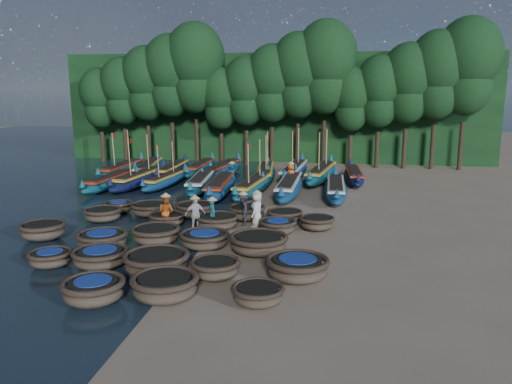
# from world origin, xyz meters

# --- Properties ---
(ground) EXTENTS (120.00, 120.00, 0.00)m
(ground) POSITION_xyz_m (0.00, 0.00, 0.00)
(ground) COLOR #7A6A59
(ground) RESTS_ON ground
(foliage_wall) EXTENTS (40.00, 3.00, 10.00)m
(foliage_wall) POSITION_xyz_m (0.00, 23.50, 5.00)
(foliage_wall) COLOR black
(foliage_wall) RESTS_ON ground
(coracle_2) EXTENTS (2.46, 2.46, 0.80)m
(coracle_2) POSITION_xyz_m (-1.95, -10.10, 0.46)
(coracle_2) COLOR #4D4030
(coracle_2) RESTS_ON ground
(coracle_3) EXTENTS (2.29, 2.29, 0.84)m
(coracle_3) POSITION_xyz_m (0.24, -9.50, 0.48)
(coracle_3) COLOR #4D4030
(coracle_3) RESTS_ON ground
(coracle_4) EXTENTS (2.11, 2.11, 0.64)m
(coracle_4) POSITION_xyz_m (3.31, -9.39, 0.36)
(coracle_4) COLOR #4D4030
(coracle_4) RESTS_ON ground
(coracle_5) EXTENTS (1.73, 1.73, 0.64)m
(coracle_5) POSITION_xyz_m (-5.19, -7.20, 0.37)
(coracle_5) COLOR #4D4030
(coracle_5) RESTS_ON ground
(coracle_6) EXTENTS (2.53, 2.53, 0.73)m
(coracle_6) POSITION_xyz_m (-3.25, -6.94, 0.42)
(coracle_6) COLOR #4D4030
(coracle_6) RESTS_ON ground
(coracle_7) EXTENTS (2.93, 2.93, 0.83)m
(coracle_7) POSITION_xyz_m (-0.84, -7.29, 0.47)
(coracle_7) COLOR #4D4030
(coracle_7) RESTS_ON ground
(coracle_8) EXTENTS (2.02, 2.02, 0.71)m
(coracle_8) POSITION_xyz_m (1.43, -7.41, 0.41)
(coracle_8) COLOR #4D4030
(coracle_8) RESTS_ON ground
(coracle_9) EXTENTS (2.55, 2.55, 0.85)m
(coracle_9) POSITION_xyz_m (4.40, -7.11, 0.49)
(coracle_9) COLOR #4D4030
(coracle_9) RESTS_ON ground
(coracle_10) EXTENTS (2.42, 2.42, 0.80)m
(coracle_10) POSITION_xyz_m (-7.48, -3.98, 0.46)
(coracle_10) COLOR #4D4030
(coracle_10) RESTS_ON ground
(coracle_11) EXTENTS (2.37, 2.37, 0.75)m
(coracle_11) POSITION_xyz_m (-4.19, -4.83, 0.44)
(coracle_11) COLOR #4D4030
(coracle_11) RESTS_ON ground
(coracle_12) EXTENTS (2.60, 2.60, 0.80)m
(coracle_12) POSITION_xyz_m (-2.14, -3.82, 0.46)
(coracle_12) COLOR #4D4030
(coracle_12) RESTS_ON ground
(coracle_13) EXTENTS (2.38, 2.38, 0.72)m
(coracle_13) POSITION_xyz_m (0.15, -4.04, 0.41)
(coracle_13) COLOR #4D4030
(coracle_13) RESTS_ON ground
(coracle_14) EXTENTS (3.04, 3.04, 0.83)m
(coracle_14) POSITION_xyz_m (2.58, -4.42, 0.47)
(coracle_14) COLOR #4D4030
(coracle_14) RESTS_ON ground
(coracle_15) EXTENTS (2.28, 2.28, 0.71)m
(coracle_15) POSITION_xyz_m (-6.22, -0.55, 0.41)
(coracle_15) COLOR #4D4030
(coracle_15) RESTS_ON ground
(coracle_16) EXTENTS (2.11, 2.11, 0.65)m
(coracle_16) POSITION_xyz_m (-2.64, -0.83, 0.37)
(coracle_16) COLOR #4D4030
(coracle_16) RESTS_ON ground
(coracle_17) EXTENTS (2.50, 2.50, 0.71)m
(coracle_17) POSITION_xyz_m (-0.03, -0.99, 0.41)
(coracle_17) COLOR #4D4030
(coracle_17) RESTS_ON ground
(coracle_18) EXTENTS (1.93, 1.93, 0.69)m
(coracle_18) POSITION_xyz_m (3.04, -1.39, 0.40)
(coracle_18) COLOR #4D4030
(coracle_18) RESTS_ON ground
(coracle_19) EXTENTS (2.09, 2.09, 0.68)m
(coracle_19) POSITION_xyz_m (4.87, -0.47, 0.39)
(coracle_19) COLOR #4D4030
(coracle_19) RESTS_ON ground
(coracle_20) EXTENTS (1.61, 1.61, 0.64)m
(coracle_20) POSITION_xyz_m (-6.18, 1.31, 0.37)
(coracle_20) COLOR #4D4030
(coracle_20) RESTS_ON ground
(coracle_21) EXTENTS (2.16, 2.16, 0.72)m
(coracle_21) POSITION_xyz_m (-4.15, 0.93, 0.41)
(coracle_21) COLOR #4D4030
(coracle_21) RESTS_ON ground
(coracle_22) EXTENTS (2.40, 2.40, 0.78)m
(coracle_22) POSITION_xyz_m (-1.68, 1.02, 0.45)
(coracle_22) COLOR #4D4030
(coracle_22) RESTS_ON ground
(coracle_23) EXTENTS (2.36, 2.36, 0.79)m
(coracle_23) POSITION_xyz_m (1.16, 0.83, 0.45)
(coracle_23) COLOR #4D4030
(coracle_23) RESTS_ON ground
(coracle_24) EXTENTS (1.95, 1.95, 0.66)m
(coracle_24) POSITION_xyz_m (3.18, 0.67, 0.38)
(coracle_24) COLOR #4D4030
(coracle_24) RESTS_ON ground
(long_boat_1) EXTENTS (1.83, 7.74, 1.36)m
(long_boat_1) POSITION_xyz_m (-9.58, 7.86, 0.52)
(long_boat_1) COLOR #114D60
(long_boat_1) RESTS_ON ground
(long_boat_2) EXTENTS (2.20, 8.44, 3.60)m
(long_boat_2) POSITION_xyz_m (-7.86, 8.72, 0.57)
(long_boat_2) COLOR #10113D
(long_boat_2) RESTS_ON ground
(long_boat_3) EXTENTS (2.01, 7.26, 3.10)m
(long_boat_3) POSITION_xyz_m (-6.00, 8.92, 0.49)
(long_boat_3) COLOR navy
(long_boat_3) RESTS_ON ground
(long_boat_4) EXTENTS (2.24, 8.45, 1.49)m
(long_boat_4) POSITION_xyz_m (-3.24, 8.18, 0.57)
(long_boat_4) COLOR #114D60
(long_boat_4) RESTS_ON ground
(long_boat_5) EXTENTS (2.01, 8.54, 1.51)m
(long_boat_5) POSITION_xyz_m (-1.65, 6.95, 0.57)
(long_boat_5) COLOR navy
(long_boat_5) RESTS_ON ground
(long_boat_6) EXTENTS (2.38, 8.19, 3.50)m
(long_boat_6) POSITION_xyz_m (0.47, 7.36, 0.56)
(long_boat_6) COLOR #114D60
(long_boat_6) RESTS_ON ground
(long_boat_7) EXTENTS (1.72, 8.65, 1.52)m
(long_boat_7) POSITION_xyz_m (2.81, 7.38, 0.58)
(long_boat_7) COLOR navy
(long_boat_7) RESTS_ON ground
(long_boat_8) EXTENTS (1.49, 8.13, 1.43)m
(long_boat_8) POSITION_xyz_m (5.79, 7.26, 0.54)
(long_boat_8) COLOR navy
(long_boat_8) RESTS_ON ground
(long_boat_9) EXTENTS (1.54, 8.41, 3.57)m
(long_boat_9) POSITION_xyz_m (-10.82, 12.45, 0.57)
(long_boat_9) COLOR #114D60
(long_boat_9) RESTS_ON ground
(long_boat_10) EXTENTS (3.02, 8.78, 1.57)m
(long_boat_10) POSITION_xyz_m (-8.85, 13.01, 0.60)
(long_boat_10) COLOR navy
(long_boat_10) RESTS_ON ground
(long_boat_11) EXTENTS (1.58, 7.96, 1.40)m
(long_boat_11) POSITION_xyz_m (-6.86, 12.91, 0.53)
(long_boat_11) COLOR #10113D
(long_boat_11) RESTS_ON ground
(long_boat_12) EXTENTS (1.48, 7.82, 1.38)m
(long_boat_12) POSITION_xyz_m (-4.99, 14.46, 0.52)
(long_boat_12) COLOR #114D60
(long_boat_12) RESTS_ON ground
(long_boat_13) EXTENTS (2.58, 8.44, 1.50)m
(long_boat_13) POSITION_xyz_m (-3.01, 13.57, 0.57)
(long_boat_13) COLOR navy
(long_boat_13) RESTS_ON ground
(long_boat_14) EXTENTS (2.21, 8.36, 3.56)m
(long_boat_14) POSITION_xyz_m (0.56, 12.51, 0.57)
(long_boat_14) COLOR #114D60
(long_boat_14) RESTS_ON ground
(long_boat_15) EXTENTS (2.24, 8.94, 3.81)m
(long_boat_15) POSITION_xyz_m (2.66, 13.28, 0.60)
(long_boat_15) COLOR navy
(long_boat_15) RESTS_ON ground
(long_boat_16) EXTENTS (2.93, 8.88, 3.82)m
(long_boat_16) POSITION_xyz_m (4.73, 12.81, 0.61)
(long_boat_16) COLOR #114D60
(long_boat_16) RESTS_ON ground
(long_boat_17) EXTENTS (1.65, 7.66, 1.35)m
(long_boat_17) POSITION_xyz_m (7.12, 12.78, 0.51)
(long_boat_17) COLOR #10113D
(long_boat_17) RESTS_ON ground
(fisherman_0) EXTENTS (0.74, 0.97, 1.98)m
(fisherman_0) POSITION_xyz_m (1.88, -0.29, 0.94)
(fisherman_0) COLOR beige
(fisherman_0) RESTS_ON ground
(fisherman_1) EXTENTS (0.55, 0.66, 1.74)m
(fisherman_1) POSITION_xyz_m (-0.22, -1.03, 0.89)
(fisherman_1) COLOR #185F68
(fisherman_1) RESTS_ON ground
(fisherman_2) EXTENTS (1.00, 0.89, 1.90)m
(fisherman_2) POSITION_xyz_m (-2.51, -1.25, 0.90)
(fisherman_2) COLOR #BB5118
(fisherman_2) RESTS_ON ground
(fisherman_3) EXTENTS (0.94, 1.24, 1.90)m
(fisherman_3) POSITION_xyz_m (1.16, -0.19, 0.89)
(fisherman_3) COLOR black
(fisherman_3) RESTS_ON ground
(fisherman_4) EXTENTS (1.09, 0.88, 1.93)m
(fisherman_4) POSITION_xyz_m (-0.93, -1.64, 0.92)
(fisherman_4) COLOR beige
(fisherman_4) RESTS_ON ground
(fisherman_5) EXTENTS (1.21, 1.66, 1.93)m
(fisherman_5) POSITION_xyz_m (-1.44, 9.69, 0.90)
(fisherman_5) COLOR #185F68
(fisherman_5) RESTS_ON ground
(fisherman_6) EXTENTS (0.62, 0.91, 2.00)m
(fisherman_6) POSITION_xyz_m (2.71, 9.74, 0.95)
(fisherman_6) COLOR #BB5118
(fisherman_6) RESTS_ON ground
(tree_0) EXTENTS (3.68, 3.68, 8.68)m
(tree_0) POSITION_xyz_m (-16.00, 20.00, 5.97)
(tree_0) COLOR black
(tree_0) RESTS_ON ground
(tree_1) EXTENTS (4.09, 4.09, 9.65)m
(tree_1) POSITION_xyz_m (-13.70, 20.00, 6.65)
(tree_1) COLOR black
(tree_1) RESTS_ON ground
(tree_2) EXTENTS (4.51, 4.51, 10.63)m
(tree_2) POSITION_xyz_m (-11.40, 20.00, 7.32)
(tree_2) COLOR black
(tree_2) RESTS_ON ground
(tree_3) EXTENTS (4.92, 4.92, 11.60)m
(tree_3) POSITION_xyz_m (-9.10, 20.00, 8.00)
(tree_3) COLOR black
(tree_3) RESTS_ON ground
(tree_4) EXTENTS (5.34, 5.34, 12.58)m
(tree_4) POSITION_xyz_m (-6.80, 20.00, 8.67)
(tree_4) COLOR black
(tree_4) RESTS_ON ground
(tree_5) EXTENTS (3.68, 3.68, 8.68)m
(tree_5) POSITION_xyz_m (-4.50, 20.00, 5.97)
(tree_5) COLOR black
(tree_5) RESTS_ON ground
(tree_6) EXTENTS (4.09, 4.09, 9.65)m
(tree_6) POSITION_xyz_m (-2.20, 20.00, 6.65)
(tree_6) COLOR black
(tree_6) RESTS_ON ground
(tree_7) EXTENTS (4.51, 4.51, 10.63)m
(tree_7) POSITION_xyz_m (0.10, 20.00, 7.32)
(tree_7) COLOR black
(tree_7) RESTS_ON ground
(tree_8) EXTENTS (4.92, 4.92, 11.60)m
(tree_8) POSITION_xyz_m (2.40, 20.00, 8.00)
(tree_8) COLOR black
(tree_8) RESTS_ON ground
(tree_9) EXTENTS (5.34, 5.34, 12.58)m
(tree_9) POSITION_xyz_m (4.70, 20.00, 8.67)
(tree_9) COLOR black
(tree_9) RESTS_ON ground
(tree_10) EXTENTS (3.68, 3.68, 8.68)m
(tree_10) POSITION_xyz_m (7.00, 20.00, 5.97)
(tree_10) COLOR black
(tree_10) RESTS_ON ground
(tree_11) EXTENTS (4.09, 4.09, 9.65)m
(tree_11) POSITION_xyz_m (9.30, 20.00, 6.65)
(tree_11) COLOR black
(tree_11) RESTS_ON ground
(tree_12) EXTENTS (4.51, 4.51, 10.63)m
(tree_12) POSITION_xyz_m (11.60, 20.00, 7.32)
(tree_12) COLOR black
(tree_12) RESTS_ON ground
(tree_13) EXTENTS (4.92, 4.92, 11.60)m
(tree_13) POSITION_xyz_m (13.90, 20.00, 8.00)
(tree_13) COLOR black
(tree_13) RESTS_ON ground
(tree_14) EXTENTS (5.34, 5.34, 12.58)m
(tree_14) POSITION_xyz_m (16.20, 20.00, 8.67)
(tree_14) COLOR black
(tree_14) RESTS_ON ground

